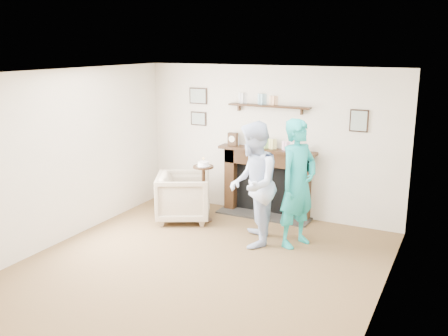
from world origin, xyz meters
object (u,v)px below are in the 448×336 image
at_px(armchair, 184,219).
at_px(man, 252,243).
at_px(pedestal_table, 203,182).
at_px(woman, 295,244).

distance_m(armchair, man, 1.49).
height_order(man, pedestal_table, pedestal_table).
distance_m(armchair, woman, 2.01).
bearing_deg(woman, pedestal_table, 102.53).
relative_size(armchair, man, 0.48).
bearing_deg(man, pedestal_table, -136.14).
xyz_separation_m(armchair, pedestal_table, (0.32, 0.09, 0.66)).
bearing_deg(armchair, pedestal_table, -101.05).
distance_m(woman, pedestal_table, 1.82).
xyz_separation_m(man, pedestal_table, (-1.10, 0.54, 0.66)).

